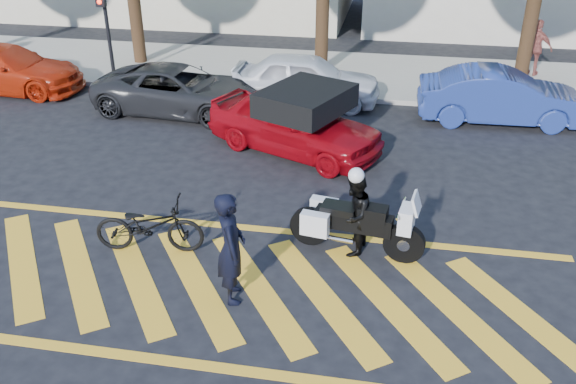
% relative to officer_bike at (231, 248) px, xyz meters
% --- Properties ---
extents(ground, '(90.00, 90.00, 0.00)m').
position_rel_officer_bike_xyz_m(ground, '(-0.13, 0.27, -0.98)').
color(ground, black).
rests_on(ground, ground).
extents(sidewalk, '(60.00, 5.00, 0.15)m').
position_rel_officer_bike_xyz_m(sidewalk, '(-0.13, 12.27, -0.91)').
color(sidewalk, '#9E998E').
rests_on(sidewalk, ground).
extents(crosswalk, '(12.33, 4.00, 0.01)m').
position_rel_officer_bike_xyz_m(crosswalk, '(-0.17, 0.27, -0.98)').
color(crosswalk, yellow).
rests_on(crosswalk, ground).
extents(signal_pole, '(0.28, 0.43, 3.20)m').
position_rel_officer_bike_xyz_m(signal_pole, '(-6.63, 10.01, 0.94)').
color(signal_pole, black).
rests_on(signal_pole, ground).
extents(officer_bike, '(0.66, 0.82, 1.96)m').
position_rel_officer_bike_xyz_m(officer_bike, '(0.00, 0.00, 0.00)').
color(officer_bike, black).
rests_on(officer_bike, ground).
extents(bicycle, '(2.09, 0.96, 1.06)m').
position_rel_officer_bike_xyz_m(bicycle, '(-1.87, 1.10, -0.45)').
color(bicycle, black).
rests_on(bicycle, ground).
extents(police_motorcycle, '(2.52, 0.95, 1.12)m').
position_rel_officer_bike_xyz_m(police_motorcycle, '(1.86, 1.71, -0.37)').
color(police_motorcycle, black).
rests_on(police_motorcycle, ground).
extents(officer_moto, '(0.72, 0.87, 1.60)m').
position_rel_officer_bike_xyz_m(officer_moto, '(1.84, 1.70, -0.18)').
color(officer_moto, black).
rests_on(officer_moto, ground).
extents(red_convertible, '(4.82, 3.46, 1.53)m').
position_rel_officer_bike_xyz_m(red_convertible, '(0.02, 5.98, -0.22)').
color(red_convertible, maroon).
rests_on(red_convertible, ground).
extents(parked_left, '(4.90, 2.02, 1.42)m').
position_rel_officer_bike_xyz_m(parked_left, '(-9.72, 8.95, -0.27)').
color(parked_left, red).
rests_on(parked_left, ground).
extents(parked_mid_left, '(4.99, 2.61, 1.34)m').
position_rel_officer_bike_xyz_m(parked_mid_left, '(-3.71, 8.07, -0.31)').
color(parked_mid_left, black).
rests_on(parked_mid_left, ground).
extents(parked_mid_right, '(4.40, 1.78, 1.50)m').
position_rel_officer_bike_xyz_m(parked_mid_right, '(-0.23, 9.47, -0.23)').
color(parked_mid_right, silver).
rests_on(parked_mid_right, ground).
extents(parked_right, '(4.53, 1.70, 1.48)m').
position_rel_officer_bike_xyz_m(parked_right, '(5.30, 8.92, -0.24)').
color(parked_right, navy).
rests_on(parked_right, ground).
extents(pedestrian_right, '(1.15, 0.90, 1.82)m').
position_rel_officer_bike_xyz_m(pedestrian_right, '(6.85, 13.10, 0.08)').
color(pedestrian_right, '#9C4F47').
rests_on(pedestrian_right, sidewalk).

